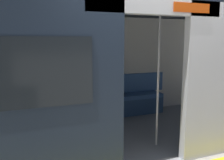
{
  "coord_description": "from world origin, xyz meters",
  "views": [
    {
      "loc": [
        1.69,
        2.77,
        1.73
      ],
      "look_at": [
        0.1,
        -1.27,
        1.02
      ],
      "focal_mm": 39.53,
      "sensor_mm": 36.0,
      "label": 1
    }
  ],
  "objects_px": {
    "train_car": "(115,50)",
    "person_seated": "(90,89)",
    "bench_seat": "(100,102)",
    "grab_pole_far": "(158,79)",
    "grab_pole_door": "(111,83)",
    "handbag": "(108,92)",
    "book": "(72,99)"
  },
  "relations": [
    {
      "from": "train_car",
      "to": "person_seated",
      "type": "height_order",
      "value": "train_car"
    },
    {
      "from": "bench_seat",
      "to": "grab_pole_far",
      "type": "bearing_deg",
      "value": 103.87
    },
    {
      "from": "grab_pole_far",
      "to": "grab_pole_door",
      "type": "bearing_deg",
      "value": 3.27
    },
    {
      "from": "train_car",
      "to": "handbag",
      "type": "height_order",
      "value": "train_car"
    },
    {
      "from": "bench_seat",
      "to": "handbag",
      "type": "height_order",
      "value": "handbag"
    },
    {
      "from": "bench_seat",
      "to": "book",
      "type": "distance_m",
      "value": 0.63
    },
    {
      "from": "bench_seat",
      "to": "book",
      "type": "relative_size",
      "value": 13.95
    },
    {
      "from": "grab_pole_far",
      "to": "book",
      "type": "bearing_deg",
      "value": -58.95
    },
    {
      "from": "train_car",
      "to": "grab_pole_far",
      "type": "distance_m",
      "value": 0.91
    },
    {
      "from": "train_car",
      "to": "person_seated",
      "type": "distance_m",
      "value": 1.33
    },
    {
      "from": "bench_seat",
      "to": "grab_pole_door",
      "type": "height_order",
      "value": "grab_pole_door"
    },
    {
      "from": "train_car",
      "to": "bench_seat",
      "type": "distance_m",
      "value": 1.59
    },
    {
      "from": "person_seated",
      "to": "book",
      "type": "height_order",
      "value": "person_seated"
    },
    {
      "from": "book",
      "to": "train_car",
      "type": "bearing_deg",
      "value": 109.27
    },
    {
      "from": "handbag",
      "to": "grab_pole_far",
      "type": "xyz_separation_m",
      "value": [
        -0.19,
        1.76,
        0.56
      ]
    },
    {
      "from": "train_car",
      "to": "bench_seat",
      "type": "bearing_deg",
      "value": -93.4
    },
    {
      "from": "person_seated",
      "to": "handbag",
      "type": "height_order",
      "value": "person_seated"
    },
    {
      "from": "grab_pole_door",
      "to": "train_car",
      "type": "bearing_deg",
      "value": -117.18
    },
    {
      "from": "person_seated",
      "to": "grab_pole_far",
      "type": "relative_size",
      "value": 0.54
    },
    {
      "from": "bench_seat",
      "to": "train_car",
      "type": "bearing_deg",
      "value": 86.6
    },
    {
      "from": "grab_pole_far",
      "to": "train_car",
      "type": "bearing_deg",
      "value": -53.33
    },
    {
      "from": "handbag",
      "to": "book",
      "type": "distance_m",
      "value": 0.84
    },
    {
      "from": "person_seated",
      "to": "grab_pole_far",
      "type": "xyz_separation_m",
      "value": [
        -0.66,
        1.63,
        0.42
      ]
    },
    {
      "from": "grab_pole_door",
      "to": "bench_seat",
      "type": "bearing_deg",
      "value": -103.5
    },
    {
      "from": "person_seated",
      "to": "book",
      "type": "relative_size",
      "value": 5.44
    },
    {
      "from": "book",
      "to": "bench_seat",
      "type": "bearing_deg",
      "value": 169.42
    },
    {
      "from": "bench_seat",
      "to": "grab_pole_far",
      "type": "height_order",
      "value": "grab_pole_far"
    },
    {
      "from": "train_car",
      "to": "person_seated",
      "type": "bearing_deg",
      "value": -79.45
    },
    {
      "from": "handbag",
      "to": "grab_pole_far",
      "type": "bearing_deg",
      "value": 96.26
    },
    {
      "from": "train_car",
      "to": "bench_seat",
      "type": "height_order",
      "value": "train_car"
    },
    {
      "from": "train_car",
      "to": "grab_pole_far",
      "type": "xyz_separation_m",
      "value": [
        -0.48,
        0.64,
        -0.45
      ]
    },
    {
      "from": "person_seated",
      "to": "train_car",
      "type": "bearing_deg",
      "value": 100.55
    }
  ]
}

